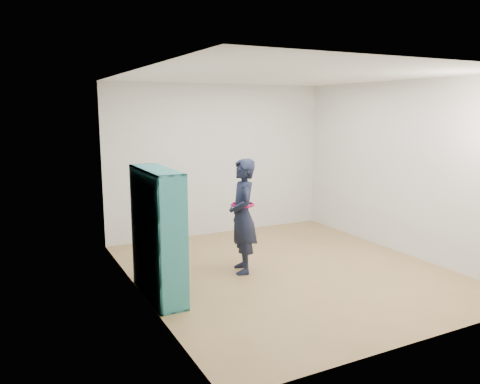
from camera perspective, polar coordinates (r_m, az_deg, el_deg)
name	(u,v)px	position (r m, az deg, el deg)	size (l,w,h in m)	color
floor	(287,270)	(6.52, 5.80, -9.47)	(4.50, 4.50, 0.00)	olive
ceiling	(291,75)	(6.16, 6.24, 13.97)	(4.50, 4.50, 0.00)	white
wall_left	(140,188)	(5.40, -12.11, 0.51)	(0.02, 4.50, 2.60)	silver
wall_right	(401,168)	(7.48, 19.00, 2.80)	(0.02, 4.50, 2.60)	silver
wall_back	(219,160)	(8.17, -2.60, 3.92)	(4.00, 0.02, 2.60)	silver
wall_front	(426,208)	(4.52, 21.69, -1.83)	(4.00, 0.02, 2.60)	silver
bookshelf	(156,236)	(5.50, -10.22, -5.29)	(0.33, 1.13, 1.51)	teal
person	(243,216)	(6.24, 0.33, -2.94)	(0.51, 0.64, 1.54)	black
smartphone	(231,208)	(6.27, -1.08, -1.93)	(0.04, 0.10, 0.12)	silver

